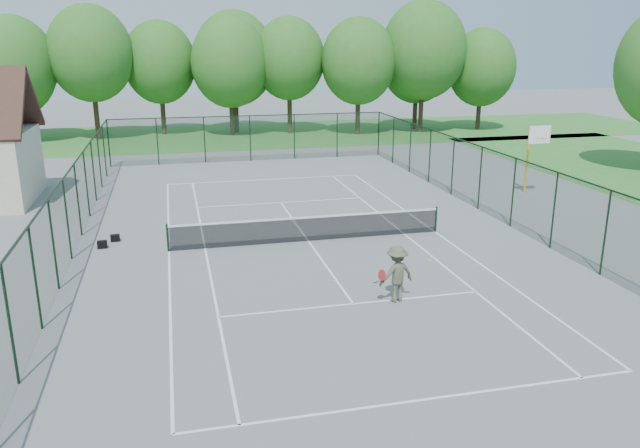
{
  "coord_description": "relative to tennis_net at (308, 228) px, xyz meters",
  "views": [
    {
      "loc": [
        -5.11,
        -23.35,
        7.79
      ],
      "look_at": [
        0.0,
        -2.0,
        1.3
      ],
      "focal_mm": 35.0,
      "sensor_mm": 36.0,
      "label": 1
    }
  ],
  "objects": [
    {
      "name": "basketball_goal",
      "position": [
        13.02,
        5.06,
        1.99
      ],
      "size": [
        1.2,
        1.43,
        3.65
      ],
      "color": "gold",
      "rests_on": "ground"
    },
    {
      "name": "sports_bag_a",
      "position": [
        -8.01,
        1.03,
        -0.43
      ],
      "size": [
        0.38,
        0.24,
        0.3
      ],
      "primitive_type": "cube",
      "rotation": [
        0.0,
        0.0,
        0.06
      ],
      "color": "black",
      "rests_on": "ground"
    },
    {
      "name": "sports_bag_b",
      "position": [
        -7.58,
        1.8,
        -0.44
      ],
      "size": [
        0.37,
        0.24,
        0.28
      ],
      "primitive_type": "cube",
      "rotation": [
        0.0,
        0.0,
        0.05
      ],
      "color": "black",
      "rests_on": "ground"
    },
    {
      "name": "tennis_net",
      "position": [
        0.0,
        0.0,
        0.0
      ],
      "size": [
        11.08,
        0.08,
        1.1
      ],
      "color": "black",
      "rests_on": "ground"
    },
    {
      "name": "tennis_player",
      "position": [
        1.35,
        -6.47,
        0.32
      ],
      "size": [
        2.16,
        0.91,
        1.79
      ],
      "color": "#52563D",
      "rests_on": "ground"
    },
    {
      "name": "grass_far",
      "position": [
        0.0,
        30.0,
        -0.57
      ],
      "size": [
        80.0,
        16.0,
        0.01
      ],
      "primitive_type": "cube",
      "color": "#3D8332",
      "rests_on": "ground"
    },
    {
      "name": "court_lines",
      "position": [
        0.0,
        0.0,
        -0.57
      ],
      "size": [
        11.05,
        23.85,
        0.01
      ],
      "color": "white",
      "rests_on": "ground"
    },
    {
      "name": "fence_enclosure",
      "position": [
        0.0,
        0.0,
        0.98
      ],
      "size": [
        18.05,
        36.05,
        3.02
      ],
      "color": "#1D3B23",
      "rests_on": "ground"
    },
    {
      "name": "ground",
      "position": [
        0.0,
        0.0,
        -0.58
      ],
      "size": [
        140.0,
        140.0,
        0.0
      ],
      "primitive_type": "plane",
      "color": "gray",
      "rests_on": "ground"
    },
    {
      "name": "tree_line_far",
      "position": [
        0.0,
        30.0,
        5.42
      ],
      "size": [
        39.4,
        6.4,
        9.7
      ],
      "color": "#3F2A1C",
      "rests_on": "ground"
    }
  ]
}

